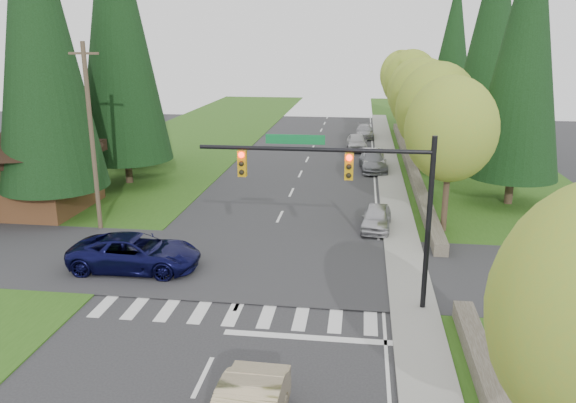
% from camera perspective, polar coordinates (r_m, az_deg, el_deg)
% --- Properties ---
extents(ground, '(120.00, 120.00, 0.00)m').
position_cam_1_polar(ground, '(19.26, -7.78, -15.60)').
color(ground, '#28282B').
rests_on(ground, ground).
extents(grass_east, '(14.00, 110.00, 0.06)m').
position_cam_1_polar(grass_east, '(38.06, 19.96, -0.15)').
color(grass_east, '#2B5316').
rests_on(grass_east, ground).
extents(grass_west, '(14.00, 110.00, 0.06)m').
position_cam_1_polar(grass_west, '(41.09, -18.13, 1.19)').
color(grass_west, '#2B5316').
rests_on(grass_west, ground).
extents(cross_street, '(120.00, 8.00, 0.10)m').
position_cam_1_polar(cross_street, '(26.20, -3.23, -6.51)').
color(cross_street, '#28282B').
rests_on(cross_street, ground).
extents(sidewalk_east, '(1.80, 80.00, 0.13)m').
position_cam_1_polar(sidewalk_east, '(39.11, 10.62, 1.04)').
color(sidewalk_east, gray).
rests_on(sidewalk_east, ground).
extents(curb_east, '(0.20, 80.00, 0.13)m').
position_cam_1_polar(curb_east, '(39.07, 9.38, 1.09)').
color(curb_east, gray).
rests_on(curb_east, ground).
extents(stone_wall_north, '(0.70, 40.00, 0.70)m').
position_cam_1_polar(stone_wall_north, '(46.93, 12.25, 3.83)').
color(stone_wall_north, '#4C4438').
rests_on(stone_wall_north, ground).
extents(traffic_signal, '(8.70, 0.37, 6.80)m').
position_cam_1_polar(traffic_signal, '(20.87, 6.63, 1.90)').
color(traffic_signal, black).
rests_on(traffic_signal, ground).
extents(brown_building, '(8.40, 8.40, 5.40)m').
position_cam_1_polar(brown_building, '(37.12, -24.61, 3.91)').
color(brown_building, '#4C2D19').
rests_on(brown_building, ground).
extents(utility_pole, '(1.60, 0.24, 10.00)m').
position_cam_1_polar(utility_pole, '(31.51, -19.31, 6.23)').
color(utility_pole, '#473828').
rests_on(utility_pole, ground).
extents(decid_tree_0, '(4.80, 4.80, 8.37)m').
position_cam_1_polar(decid_tree_0, '(30.42, 16.23, 7.04)').
color(decid_tree_0, '#38281C').
rests_on(decid_tree_0, ground).
extents(decid_tree_1, '(5.20, 5.20, 8.80)m').
position_cam_1_polar(decid_tree_1, '(37.28, 14.88, 9.03)').
color(decid_tree_1, '#38281C').
rests_on(decid_tree_1, ground).
extents(decid_tree_2, '(5.00, 5.00, 8.82)m').
position_cam_1_polar(decid_tree_2, '(44.16, 13.54, 10.33)').
color(decid_tree_2, '#38281C').
rests_on(decid_tree_2, ground).
extents(decid_tree_3, '(5.00, 5.00, 8.55)m').
position_cam_1_polar(decid_tree_3, '(51.14, 12.87, 10.82)').
color(decid_tree_3, '#38281C').
rests_on(decid_tree_3, ground).
extents(decid_tree_4, '(5.40, 5.40, 9.18)m').
position_cam_1_polar(decid_tree_4, '(58.07, 12.40, 11.84)').
color(decid_tree_4, '#38281C').
rests_on(decid_tree_4, ground).
extents(decid_tree_5, '(4.80, 4.80, 8.30)m').
position_cam_1_polar(decid_tree_5, '(65.05, 11.71, 11.84)').
color(decid_tree_5, '#38281C').
rests_on(decid_tree_5, ground).
extents(decid_tree_6, '(5.20, 5.20, 8.86)m').
position_cam_1_polar(decid_tree_6, '(72.01, 11.43, 12.51)').
color(decid_tree_6, '#38281C').
rests_on(decid_tree_6, ground).
extents(conifer_w_a, '(6.12, 6.12, 19.80)m').
position_cam_1_polar(conifer_w_a, '(34.57, -24.10, 16.00)').
color(conifer_w_a, '#38281C').
rests_on(conifer_w_a, ground).
extents(conifer_w_b, '(5.44, 5.44, 17.80)m').
position_cam_1_polar(conifer_w_b, '(39.53, -24.72, 14.32)').
color(conifer_w_b, '#38281C').
rests_on(conifer_w_b, ground).
extents(conifer_w_c, '(6.46, 6.46, 20.80)m').
position_cam_1_polar(conifer_w_c, '(41.25, -17.01, 17.18)').
color(conifer_w_c, '#38281C').
rests_on(conifer_w_c, ground).
extents(conifer_w_e, '(5.78, 5.78, 18.80)m').
position_cam_1_polar(conifer_w_e, '(47.53, -16.16, 15.82)').
color(conifer_w_e, '#38281C').
rests_on(conifer_w_e, ground).
extents(conifer_e_a, '(5.44, 5.44, 17.80)m').
position_cam_1_polar(conifer_e_a, '(36.95, 23.01, 14.48)').
color(conifer_e_a, '#38281C').
rests_on(conifer_e_a, ground).
extents(conifer_e_b, '(6.12, 6.12, 19.80)m').
position_cam_1_polar(conifer_e_b, '(50.81, 20.13, 16.03)').
color(conifer_e_b, '#38281C').
rests_on(conifer_e_b, ground).
extents(conifer_e_c, '(5.10, 5.10, 16.80)m').
position_cam_1_polar(conifer_e_c, '(64.43, 16.46, 14.84)').
color(conifer_e_c, '#38281C').
rests_on(conifer_e_c, ground).
extents(suv_navy, '(5.89, 2.82, 1.62)m').
position_cam_1_polar(suv_navy, '(26.36, -15.23, -5.04)').
color(suv_navy, '#0B0C38').
rests_on(suv_navy, ground).
extents(parked_car_a, '(1.84, 3.95, 1.31)m').
position_cam_1_polar(parked_car_a, '(31.22, 8.98, -1.63)').
color(parked_car_a, '#B8B8BD').
rests_on(parked_car_a, ground).
extents(parked_car_b, '(2.44, 5.08, 1.43)m').
position_cam_1_polar(parked_car_b, '(45.21, 8.63, 4.03)').
color(parked_car_b, gray).
rests_on(parked_car_b, ground).
extents(parked_car_c, '(1.90, 4.73, 1.53)m').
position_cam_1_polar(parked_car_c, '(46.07, 8.62, 4.32)').
color(parked_car_c, '#A5A5A9').
rests_on(parked_car_c, ground).
extents(parked_car_d, '(2.15, 4.55, 1.50)m').
position_cam_1_polar(parked_car_d, '(53.50, 7.00, 6.01)').
color(parked_car_d, silver).
rests_on(parked_car_d, ground).
extents(parked_car_e, '(1.94, 4.57, 1.31)m').
position_cam_1_polar(parked_car_e, '(60.48, 7.79, 7.06)').
color(parked_car_e, '#999A9E').
rests_on(parked_car_e, ground).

